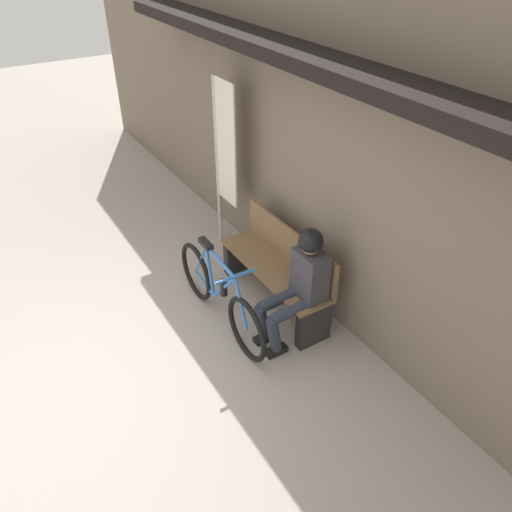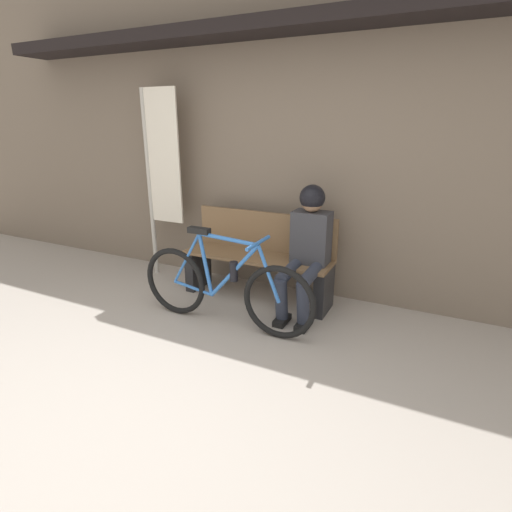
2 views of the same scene
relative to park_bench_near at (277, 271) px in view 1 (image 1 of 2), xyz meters
name	(u,v)px [view 1 (image 1 of 2)]	position (x,y,z in m)	size (l,w,h in m)	color
ground_plane	(101,391)	(0.21, -1.99, -0.40)	(24.00, 24.00, 0.00)	#ADA399
storefront_wall	(330,155)	(0.21, 0.40, 1.27)	(12.00, 0.56, 3.20)	#756656
park_bench_near	(277,271)	(0.00, 0.00, 0.00)	(1.50, 0.42, 0.86)	brown
bicycle	(219,296)	(-0.01, -0.68, -0.05)	(1.67, 0.40, 0.86)	black
person_seated	(300,279)	(0.54, -0.12, 0.29)	(0.34, 0.65, 1.19)	#2D3342
banner_pole	(223,151)	(-1.24, 0.08, 0.85)	(0.45, 0.05, 2.05)	#B7B2A8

